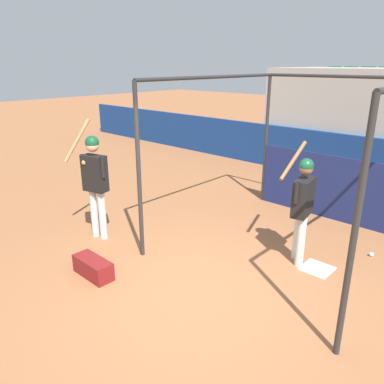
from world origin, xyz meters
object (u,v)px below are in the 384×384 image
player_batter (302,201)px  equipment_bag (93,267)px  player_waiting (95,177)px  baseball (371,254)px

player_batter → equipment_bag: player_batter is taller
player_batter → equipment_bag: 3.34m
player_batter → player_waiting: bearing=108.2°
equipment_bag → baseball: bearing=50.5°
player_batter → equipment_bag: size_ratio=2.65×
baseball → player_batter: bearing=-130.2°
player_batter → equipment_bag: (-2.04, -2.49, -0.90)m
player_waiting → equipment_bag: bearing=128.0°
player_batter → player_waiting: size_ratio=0.87×
player_batter → baseball: (0.84, 0.99, -1.00)m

